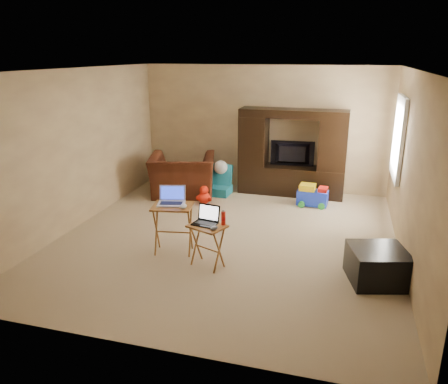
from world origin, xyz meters
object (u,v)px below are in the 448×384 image
(mouse_right, at_px, (214,228))
(recliner, at_px, (183,175))
(tray_table_right, at_px, (207,246))
(mouse_left, at_px, (183,206))
(child_rocker, at_px, (219,180))
(laptop_left, at_px, (171,196))
(push_toy, at_px, (313,195))
(television, at_px, (292,154))
(laptop_right, at_px, (205,216))
(water_bottle, at_px, (223,218))
(ottoman, at_px, (377,265))
(plush_toy, at_px, (204,195))
(entertainment_center, at_px, (292,153))
(tray_table_left, at_px, (173,229))

(mouse_right, bearing_deg, recliner, 117.87)
(tray_table_right, relative_size, mouse_left, 4.06)
(recliner, relative_size, child_rocker, 2.10)
(laptop_left, bearing_deg, push_toy, 41.23)
(television, xyz_separation_m, recliner, (-2.06, -0.68, -0.41))
(laptop_left, bearing_deg, tray_table_right, -39.82)
(recliner, distance_m, laptop_left, 2.63)
(laptop_left, relative_size, mouse_left, 2.58)
(recliner, distance_m, mouse_right, 3.29)
(laptop_right, xyz_separation_m, mouse_right, (0.17, -0.14, -0.10))
(water_bottle, bearing_deg, mouse_left, 168.22)
(water_bottle, bearing_deg, recliner, 120.63)
(television, relative_size, child_rocker, 1.45)
(ottoman, height_order, water_bottle, water_bottle)
(push_toy, bearing_deg, child_rocker, 179.27)
(ottoman, bearing_deg, plush_toy, 143.52)
(push_toy, height_order, laptop_right, laptop_right)
(ottoman, bearing_deg, entertainment_center, 114.70)
(child_rocker, height_order, laptop_right, laptop_right)
(recliner, height_order, tray_table_right, recliner)
(mouse_left, bearing_deg, tray_table_right, -26.99)
(tray_table_right, height_order, laptop_left, laptop_left)
(ottoman, height_order, mouse_left, mouse_left)
(laptop_right, xyz_separation_m, water_bottle, (0.24, 0.06, -0.03))
(laptop_left, bearing_deg, plush_toy, 82.03)
(ottoman, xyz_separation_m, laptop_left, (-2.77, 0.12, 0.62))
(television, bearing_deg, laptop_left, 64.02)
(child_rocker, bearing_deg, ottoman, -41.62)
(tray_table_left, bearing_deg, entertainment_center, 58.52)
(entertainment_center, distance_m, recliner, 2.20)
(television, bearing_deg, tray_table_right, 75.33)
(child_rocker, xyz_separation_m, water_bottle, (0.92, -2.92, 0.38))
(tray_table_left, xyz_separation_m, water_bottle, (0.79, -0.19, 0.32))
(child_rocker, xyz_separation_m, laptop_right, (0.68, -2.98, 0.41))
(tray_table_right, distance_m, mouse_left, 0.63)
(push_toy, bearing_deg, television, 132.12)
(entertainment_center, height_order, mouse_right, entertainment_center)
(laptop_left, xyz_separation_m, mouse_right, (0.75, -0.42, -0.22))
(tray_table_right, bearing_deg, water_bottle, 44.01)
(mouse_left, xyz_separation_m, water_bottle, (0.60, -0.12, -0.06))
(push_toy, height_order, tray_table_right, tray_table_right)
(push_toy, bearing_deg, tray_table_right, -107.17)
(mouse_left, xyz_separation_m, mouse_right, (0.53, -0.32, -0.13))
(recliner, height_order, ottoman, recliner)
(television, bearing_deg, plush_toy, 31.86)
(tray_table_right, xyz_separation_m, water_bottle, (0.20, 0.08, 0.38))
(laptop_left, xyz_separation_m, laptop_right, (0.58, -0.28, -0.12))
(entertainment_center, bearing_deg, recliner, -161.72)
(laptop_left, relative_size, mouse_right, 3.13)
(entertainment_center, bearing_deg, tray_table_left, -110.83)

